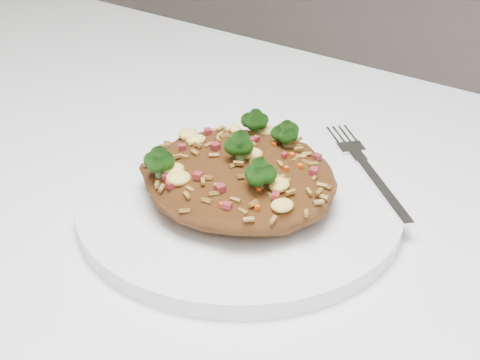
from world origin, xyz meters
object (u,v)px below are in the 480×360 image
object	(u,v)px
dining_table	(119,301)
plate	(240,204)
fried_rice	(240,168)
fork	(371,174)

from	to	relation	value
dining_table	plate	xyz separation A→B (m)	(0.08, 0.06, 0.10)
dining_table	fried_rice	bearing A→B (deg)	37.12
fork	dining_table	bearing A→B (deg)	-93.47
fried_rice	plate	bearing A→B (deg)	-68.14
dining_table	plate	world-z (taller)	plate
plate	fork	xyz separation A→B (m)	(0.07, 0.09, 0.01)
plate	fork	world-z (taller)	fork
fork	plate	bearing A→B (deg)	-85.70
dining_table	fork	distance (m)	0.24
fork	fried_rice	bearing A→B (deg)	-85.76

